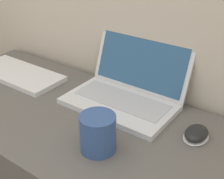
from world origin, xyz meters
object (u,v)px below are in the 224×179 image
object	(u,v)px
computer_mouse	(196,134)
external_keyboard	(19,74)
drink_cup	(98,132)
laptop	(128,86)

from	to	relation	value
computer_mouse	external_keyboard	world-z (taller)	computer_mouse
drink_cup	computer_mouse	distance (m)	0.30
laptop	computer_mouse	xyz separation A→B (m)	(0.29, -0.07, -0.04)
laptop	drink_cup	bearing A→B (deg)	-73.54
external_keyboard	computer_mouse	bearing A→B (deg)	2.40
drink_cup	computer_mouse	world-z (taller)	drink_cup
drink_cup	external_keyboard	world-z (taller)	drink_cup
laptop	computer_mouse	distance (m)	0.30
external_keyboard	drink_cup	bearing A→B (deg)	-17.75
laptop	drink_cup	size ratio (longest dim) A/B	3.44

